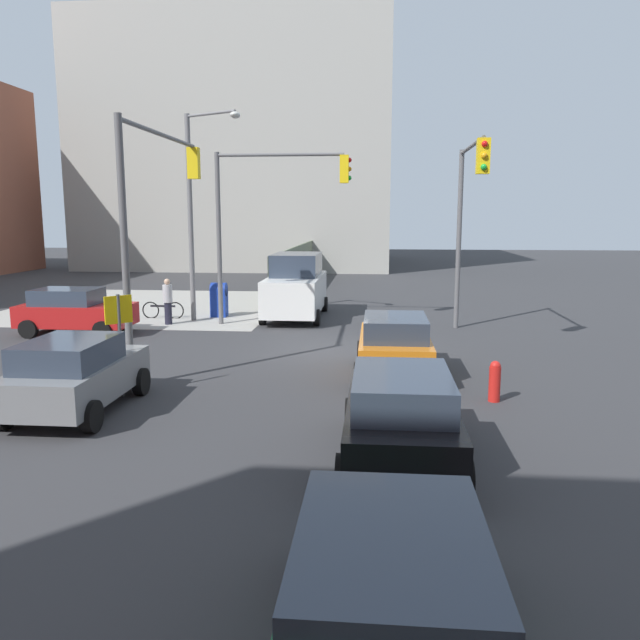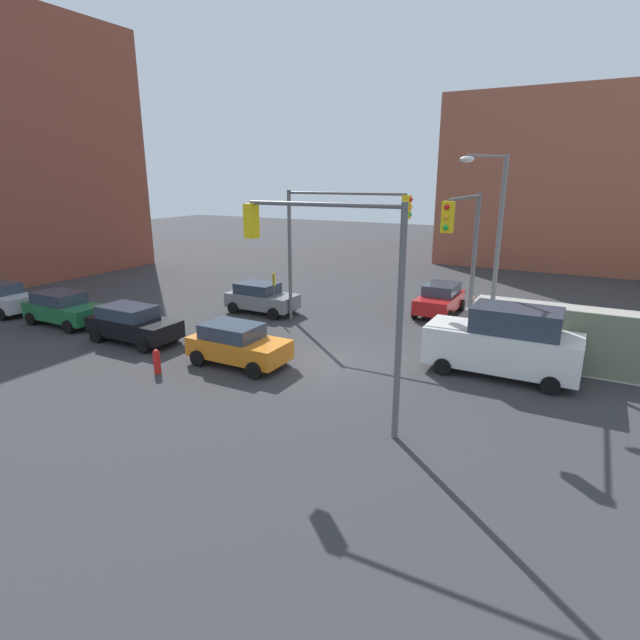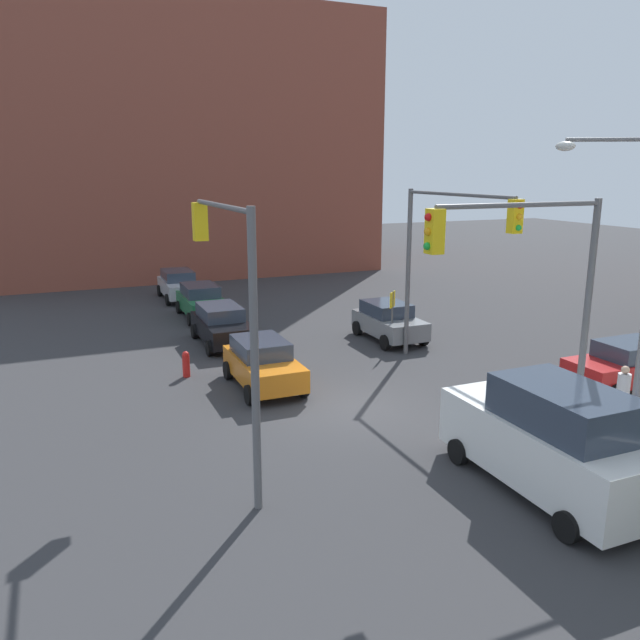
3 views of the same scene
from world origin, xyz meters
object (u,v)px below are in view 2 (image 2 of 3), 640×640
at_px(mailbox_blue, 511,332).
at_px(van_white_delivery, 504,342).
at_px(street_lamp_corner, 494,236).
at_px(sedan_orange, 237,344).
at_px(bicycle_leaning_on_fence, 504,326).
at_px(fire_hydrant, 157,361).
at_px(hatchback_black, 133,323).
at_px(traffic_signal_ne_corner, 465,245).
at_px(sedan_green, 63,308).
at_px(pedestrian_crossing, 471,314).
at_px(traffic_signal_nw_corner, 334,230).
at_px(hatchback_gray, 261,298).
at_px(hatchback_red, 440,299).
at_px(hatchback_silver, 0,298).
at_px(traffic_signal_se_corner, 335,271).
at_px(bicycle_at_crosswalk, 270,302).

bearing_deg(mailbox_blue, van_white_delivery, -86.92).
distance_m(street_lamp_corner, mailbox_blue, 4.14).
distance_m(sedan_orange, bicycle_leaning_on_fence, 12.55).
bearing_deg(fire_hydrant, hatchback_black, 148.99).
bearing_deg(traffic_signal_ne_corner, mailbox_blue, 55.12).
bearing_deg(sedan_green, bicycle_leaning_on_fence, 24.38).
relative_size(street_lamp_corner, pedestrian_crossing, 4.50).
bearing_deg(traffic_signal_ne_corner, sedan_green, -167.11).
bearing_deg(mailbox_blue, traffic_signal_nw_corner, -176.53).
xyz_separation_m(hatchback_gray, hatchback_red, (8.57, 4.28, 0.00)).
bearing_deg(fire_hydrant, sedan_green, 164.17).
bearing_deg(hatchback_silver, sedan_orange, -0.52).
xyz_separation_m(mailbox_blue, pedestrian_crossing, (-2.00, 1.50, 0.17)).
distance_m(traffic_signal_ne_corner, bicycle_leaning_on_fence, 6.39).
relative_size(traffic_signal_se_corner, bicycle_at_crosswalk, 3.71).
height_order(pedestrian_crossing, bicycle_leaning_on_fence, pedestrian_crossing).
bearing_deg(hatchback_black, mailbox_blue, 24.91).
xyz_separation_m(traffic_signal_ne_corner, sedan_green, (-18.45, -4.22, -3.77)).
relative_size(traffic_signal_ne_corner, fire_hydrant, 6.91).
xyz_separation_m(sedan_green, bicycle_at_crosswalk, (7.15, 7.66, -0.50)).
height_order(hatchback_red, hatchback_silver, same).
xyz_separation_m(traffic_signal_se_corner, hatchback_gray, (-9.18, 9.36, -3.76)).
distance_m(traffic_signal_nw_corner, hatchback_silver, 18.47).
bearing_deg(bicycle_at_crosswalk, street_lamp_corner, -2.55).
xyz_separation_m(street_lamp_corner, van_white_delivery, (1.34, -3.67, -3.42)).
height_order(sedan_orange, bicycle_leaning_on_fence, sedan_orange).
distance_m(sedan_orange, hatchback_black, 5.83).
distance_m(hatchback_gray, bicycle_leaning_on_fence, 12.42).
height_order(sedan_orange, pedestrian_crossing, pedestrian_crossing).
height_order(sedan_green, bicycle_leaning_on_fence, sedan_green).
bearing_deg(sedan_orange, hatchback_red, 66.27).
distance_m(pedestrian_crossing, bicycle_at_crosswalk, 11.03).
bearing_deg(hatchback_red, fire_hydrant, -117.61).
bearing_deg(sedan_green, van_white_delivery, 9.67).
distance_m(traffic_signal_se_corner, hatchback_black, 12.22).
relative_size(hatchback_red, pedestrian_crossing, 2.18).
distance_m(street_lamp_corner, sedan_orange, 11.57).
distance_m(fire_hydrant, hatchback_silver, 14.17).
distance_m(traffic_signal_ne_corner, pedestrian_crossing, 5.40).
relative_size(traffic_signal_se_corner, hatchback_black, 1.52).
height_order(traffic_signal_nw_corner, hatchback_silver, traffic_signal_nw_corner).
xyz_separation_m(sedan_green, hatchback_silver, (-5.02, -0.19, 0.00)).
xyz_separation_m(street_lamp_corner, hatchback_black, (-13.78, -7.42, -3.86)).
bearing_deg(traffic_signal_nw_corner, fire_hydrant, -108.72).
height_order(hatchback_gray, van_white_delivery, van_white_delivery).
bearing_deg(van_white_delivery, sedan_green, -170.33).
xyz_separation_m(street_lamp_corner, sedan_green, (-18.98, -7.14, -3.86)).
xyz_separation_m(fire_hydrant, hatchback_gray, (-1.59, 9.06, 0.36)).
relative_size(mailbox_blue, bicycle_at_crosswalk, 0.82).
height_order(traffic_signal_nw_corner, mailbox_blue, traffic_signal_nw_corner).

